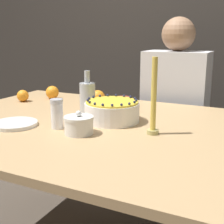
% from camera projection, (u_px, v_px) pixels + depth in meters
% --- Properties ---
extents(wall_behind, '(8.00, 0.05, 2.60)m').
position_uv_depth(wall_behind, '(177.00, 10.00, 2.50)').
color(wall_behind, '#38332D').
rests_on(wall_behind, ground_plane).
extents(dining_table, '(1.53, 1.13, 0.72)m').
position_uv_depth(dining_table, '(91.00, 141.00, 1.45)').
color(dining_table, tan).
rests_on(dining_table, ground_plane).
extents(cake, '(0.25, 0.25, 0.11)m').
position_uv_depth(cake, '(112.00, 111.00, 1.44)').
color(cake, white).
rests_on(cake, dining_table).
extents(sugar_bowl, '(0.12, 0.12, 0.10)m').
position_uv_depth(sugar_bowl, '(79.00, 125.00, 1.26)').
color(sugar_bowl, silver).
rests_on(sugar_bowl, dining_table).
extents(sugar_shaker, '(0.05, 0.05, 0.13)m').
position_uv_depth(sugar_shaker, '(57.00, 114.00, 1.33)').
color(sugar_shaker, white).
rests_on(sugar_shaker, dining_table).
extents(plate_stack, '(0.20, 0.20, 0.02)m').
position_uv_depth(plate_stack, '(15.00, 124.00, 1.38)').
color(plate_stack, silver).
rests_on(plate_stack, dining_table).
extents(candle, '(0.05, 0.05, 0.31)m').
position_uv_depth(candle, '(154.00, 103.00, 1.23)').
color(candle, tan).
rests_on(candle, dining_table).
extents(bottle, '(0.08, 0.08, 0.22)m').
position_uv_depth(bottle, '(88.00, 98.00, 1.56)').
color(bottle, '#B2B7BC').
rests_on(bottle, dining_table).
extents(cup, '(0.08, 0.08, 0.08)m').
position_uv_depth(cup, '(123.00, 104.00, 1.62)').
color(cup, '#993D33').
rests_on(cup, dining_table).
extents(orange_fruit_0, '(0.07, 0.07, 0.07)m').
position_uv_depth(orange_fruit_0, '(23.00, 96.00, 1.86)').
color(orange_fruit_0, orange).
rests_on(orange_fruit_0, dining_table).
extents(orange_fruit_1, '(0.08, 0.08, 0.08)m').
position_uv_depth(orange_fruit_1, '(52.00, 92.00, 1.94)').
color(orange_fruit_1, orange).
rests_on(orange_fruit_1, dining_table).
extents(orange_fruit_2, '(0.08, 0.08, 0.08)m').
position_uv_depth(orange_fruit_2, '(98.00, 97.00, 1.78)').
color(orange_fruit_2, orange).
rests_on(orange_fruit_2, dining_table).
extents(person_man_blue_shirt, '(0.40, 0.34, 1.22)m').
position_uv_depth(person_man_blue_shirt, '(174.00, 125.00, 2.06)').
color(person_man_blue_shirt, '#2D2D38').
rests_on(person_man_blue_shirt, ground_plane).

